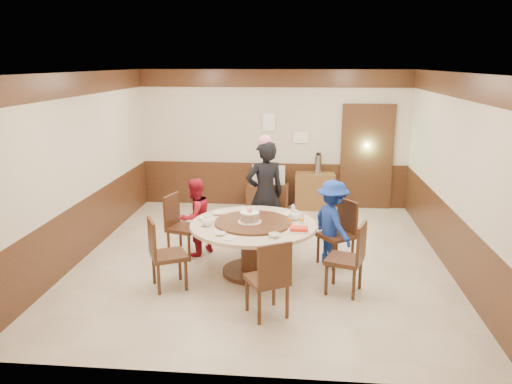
# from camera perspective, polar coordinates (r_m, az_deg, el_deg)

# --- Properties ---
(room) EXTENTS (6.00, 6.04, 2.84)m
(room) POSITION_cam_1_polar(r_m,az_deg,el_deg) (7.46, 0.76, 0.18)
(room) COLOR beige
(room) RESTS_ON ground
(banquet_table) EXTENTS (1.78, 1.78, 0.78)m
(banquet_table) POSITION_cam_1_polar(r_m,az_deg,el_deg) (7.07, -0.30, -5.27)
(banquet_table) COLOR #442515
(banquet_table) RESTS_ON ground
(chair_0) EXTENTS (0.62, 0.62, 0.97)m
(chair_0) POSITION_cam_1_polar(r_m,az_deg,el_deg) (7.56, 9.20, -5.96)
(chair_0) COLOR #442515
(chair_0) RESTS_ON ground
(chair_1) EXTENTS (0.46, 0.47, 0.97)m
(chair_1) POSITION_cam_1_polar(r_m,az_deg,el_deg) (8.28, 1.90, -3.94)
(chair_1) COLOR #442515
(chair_1) RESTS_ON ground
(chair_2) EXTENTS (0.56, 0.55, 0.97)m
(chair_2) POSITION_cam_1_polar(r_m,az_deg,el_deg) (7.87, -8.32, -5.10)
(chair_2) COLOR #442515
(chair_2) RESTS_ON ground
(chair_3) EXTENTS (0.59, 0.59, 0.97)m
(chair_3) POSITION_cam_1_polar(r_m,az_deg,el_deg) (6.82, -10.07, -8.33)
(chair_3) COLOR #442515
(chair_3) RESTS_ON ground
(chair_4) EXTENTS (0.60, 0.60, 0.97)m
(chair_4) POSITION_cam_1_polar(r_m,az_deg,el_deg) (6.02, 1.35, -11.33)
(chair_4) COLOR #442515
(chair_4) RESTS_ON ground
(chair_5) EXTENTS (0.56, 0.56, 0.97)m
(chair_5) POSITION_cam_1_polar(r_m,az_deg,el_deg) (6.69, 10.19, -8.83)
(chair_5) COLOR #442515
(chair_5) RESTS_ON ground
(person_standing) EXTENTS (0.75, 0.64, 1.75)m
(person_standing) POSITION_cam_1_polar(r_m,az_deg,el_deg) (8.05, 1.03, -0.25)
(person_standing) COLOR black
(person_standing) RESTS_ON ground
(person_red) EXTENTS (0.73, 0.75, 1.22)m
(person_red) POSITION_cam_1_polar(r_m,az_deg,el_deg) (7.80, -6.97, -2.86)
(person_red) COLOR #A71627
(person_red) RESTS_ON ground
(person_blue) EXTENTS (0.82, 0.96, 1.29)m
(person_blue) POSITION_cam_1_polar(r_m,az_deg,el_deg) (7.43, 8.75, -3.54)
(person_blue) COLOR #173397
(person_blue) RESTS_ON ground
(birthday_cake) EXTENTS (0.33, 0.33, 0.22)m
(birthday_cake) POSITION_cam_1_polar(r_m,az_deg,el_deg) (6.94, -0.73, -2.86)
(birthday_cake) COLOR white
(birthday_cake) RESTS_ON banquet_table
(teapot_left) EXTENTS (0.17, 0.15, 0.13)m
(teapot_left) POSITION_cam_1_polar(r_m,az_deg,el_deg) (6.91, -5.67, -3.41)
(teapot_left) COLOR white
(teapot_left) RESTS_ON banquet_table
(teapot_right) EXTENTS (0.17, 0.15, 0.13)m
(teapot_right) POSITION_cam_1_polar(r_m,az_deg,el_deg) (7.15, 4.51, -2.74)
(teapot_right) COLOR white
(teapot_right) RESTS_ON banquet_table
(bowl_0) EXTENTS (0.16, 0.16, 0.04)m
(bowl_0) POSITION_cam_1_polar(r_m,az_deg,el_deg) (7.40, -4.30, -2.46)
(bowl_0) COLOR white
(bowl_0) RESTS_ON banquet_table
(bowl_1) EXTENTS (0.15, 0.15, 0.05)m
(bowl_1) POSITION_cam_1_polar(r_m,az_deg,el_deg) (6.47, 2.11, -4.95)
(bowl_1) COLOR white
(bowl_1) RESTS_ON banquet_table
(bowl_2) EXTENTS (0.14, 0.14, 0.03)m
(bowl_2) POSITION_cam_1_polar(r_m,az_deg,el_deg) (6.55, -4.10, -4.79)
(bowl_2) COLOR white
(bowl_2) RESTS_ON banquet_table
(bowl_3) EXTENTS (0.12, 0.12, 0.04)m
(bowl_3) POSITION_cam_1_polar(r_m,az_deg,el_deg) (6.81, 5.31, -4.04)
(bowl_3) COLOR white
(bowl_3) RESTS_ON banquet_table
(bowl_4) EXTENTS (0.15, 0.15, 0.04)m
(bowl_4) POSITION_cam_1_polar(r_m,az_deg,el_deg) (7.20, -5.95, -3.02)
(bowl_4) COLOR white
(bowl_4) RESTS_ON banquet_table
(saucer_near) EXTENTS (0.18, 0.18, 0.01)m
(saucer_near) POSITION_cam_1_polar(r_m,az_deg,el_deg) (6.42, -3.09, -5.29)
(saucer_near) COLOR white
(saucer_near) RESTS_ON banquet_table
(saucer_far) EXTENTS (0.18, 0.18, 0.01)m
(saucer_far) POSITION_cam_1_polar(r_m,az_deg,el_deg) (7.45, 3.52, -2.45)
(saucer_far) COLOR white
(saucer_far) RESTS_ON banquet_table
(shrimp_platter) EXTENTS (0.30, 0.20, 0.06)m
(shrimp_platter) POSITION_cam_1_polar(r_m,az_deg,el_deg) (6.68, 4.94, -4.31)
(shrimp_platter) COLOR white
(shrimp_platter) RESTS_ON banquet_table
(bottle_0) EXTENTS (0.06, 0.06, 0.16)m
(bottle_0) POSITION_cam_1_polar(r_m,az_deg,el_deg) (6.92, 3.92, -3.16)
(bottle_0) COLOR silver
(bottle_0) RESTS_ON banquet_table
(bottle_1) EXTENTS (0.06, 0.06, 0.16)m
(bottle_1) POSITION_cam_1_polar(r_m,az_deg,el_deg) (6.96, 5.26, -3.08)
(bottle_1) COLOR silver
(bottle_1) RESTS_ON banquet_table
(bottle_2) EXTENTS (0.06, 0.06, 0.16)m
(bottle_2) POSITION_cam_1_polar(r_m,az_deg,el_deg) (7.31, 4.25, -2.18)
(bottle_2) COLOR silver
(bottle_2) RESTS_ON banquet_table
(tv_stand) EXTENTS (0.85, 0.45, 0.50)m
(tv_stand) POSITION_cam_1_polar(r_m,az_deg,el_deg) (10.32, 1.35, -0.48)
(tv_stand) COLOR #442515
(tv_stand) RESTS_ON ground
(television) EXTENTS (0.69, 0.18, 0.40)m
(television) POSITION_cam_1_polar(r_m,az_deg,el_deg) (10.21, 1.36, 1.95)
(television) COLOR gray
(television) RESTS_ON tv_stand
(side_cabinet) EXTENTS (0.80, 0.40, 0.75)m
(side_cabinet) POSITION_cam_1_polar(r_m,az_deg,el_deg) (10.30, 6.73, 0.11)
(side_cabinet) COLOR brown
(side_cabinet) RESTS_ON ground
(thermos) EXTENTS (0.15, 0.15, 0.38)m
(thermos) POSITION_cam_1_polar(r_m,az_deg,el_deg) (10.17, 7.12, 3.19)
(thermos) COLOR silver
(thermos) RESTS_ON side_cabinet
(notice_left) EXTENTS (0.25, 0.00, 0.35)m
(notice_left) POSITION_cam_1_polar(r_m,az_deg,el_deg) (10.23, 1.47, 7.96)
(notice_left) COLOR white
(notice_left) RESTS_ON room
(notice_right) EXTENTS (0.30, 0.00, 0.22)m
(notice_right) POSITION_cam_1_polar(r_m,az_deg,el_deg) (10.25, 5.10, 6.22)
(notice_right) COLOR white
(notice_right) RESTS_ON room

